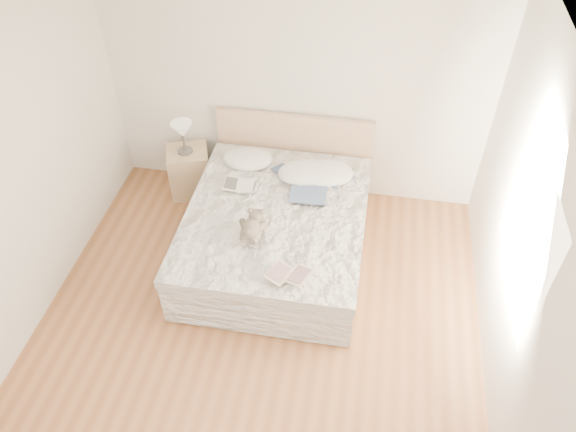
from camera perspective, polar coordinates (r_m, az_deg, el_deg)
The scene contains 15 objects.
floor at distance 5.14m, azimuth -3.54°, elevation -12.87°, with size 4.00×4.50×0.00m, color brown.
ceiling at distance 3.28m, azimuth -5.59°, elevation 14.67°, with size 4.00×4.50×0.00m, color white.
wall_back at distance 5.86m, azimuth 0.78°, elevation 13.38°, with size 4.00×0.02×2.70m, color silver.
wall_right at distance 4.19m, azimuth 23.47°, elevation -5.36°, with size 0.02×4.50×2.70m, color silver.
window at distance 4.33m, azimuth 23.17°, elevation -1.52°, with size 0.02×1.30×1.10m, color white.
bed at distance 5.65m, azimuth -1.06°, elevation -1.20°, with size 1.72×2.14×1.00m.
nightstand at distance 6.47m, azimuth -9.98°, elevation 4.49°, with size 0.45×0.40×0.56m, color tan.
table_lamp at distance 6.15m, azimuth -10.69°, elevation 8.44°, with size 0.27×0.27×0.37m.
pillow_left at distance 5.98m, azimuth -4.09°, elevation 5.79°, with size 0.53×0.37×0.16m, color white.
pillow_middle at distance 5.78m, azimuth 1.87°, elevation 4.41°, with size 0.58×0.41×0.18m, color white.
pillow_right at distance 5.78m, azimuth 3.79°, elevation 4.34°, with size 0.59×0.41×0.18m, color white.
blouse at distance 5.63m, azimuth 2.23°, elevation 3.04°, with size 0.56×0.60×0.02m, color #354668, non-canonical shape.
photo_book at distance 5.66m, azimuth -5.04°, elevation 3.14°, with size 0.32×0.22×0.02m, color white.
childrens_book at distance 4.79m, azimuth 0.13°, elevation -5.97°, with size 0.35×0.24×0.02m, color beige.
teddy_bear at distance 5.11m, azimuth -3.76°, elevation -1.82°, with size 0.23×0.33×0.18m, color #675A4D, non-canonical shape.
Camera 1 is at (0.80, -2.78, 4.25)m, focal length 35.00 mm.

